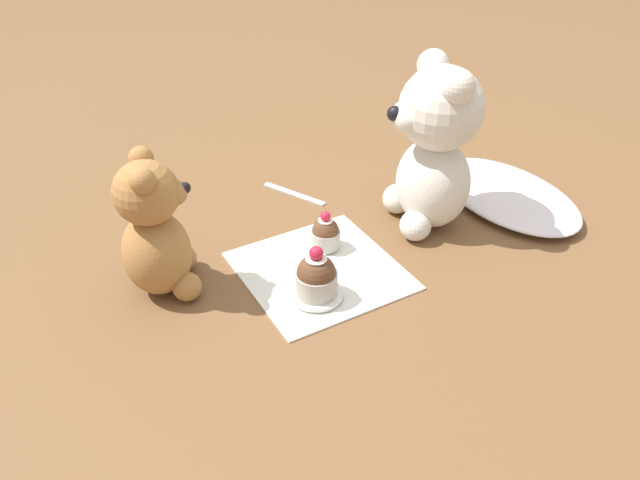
{
  "coord_description": "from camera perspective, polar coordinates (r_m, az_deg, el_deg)",
  "views": [
    {
      "loc": [
        0.63,
        -0.36,
        0.56
      ],
      "look_at": [
        0.0,
        0.0,
        0.06
      ],
      "focal_mm": 35.0,
      "sensor_mm": 36.0,
      "label": 1
    }
  ],
  "objects": [
    {
      "name": "ground_plane",
      "position": [
        0.91,
        0.0,
        -2.89
      ],
      "size": [
        4.0,
        4.0,
        0.0
      ],
      "primitive_type": "plane",
      "color": "brown"
    },
    {
      "name": "knitted_placemat",
      "position": [
        0.91,
        0.0,
        -2.74
      ],
      "size": [
        0.22,
        0.22,
        0.01
      ],
      "primitive_type": "cube",
      "color": "silver",
      "rests_on": "ground_plane"
    },
    {
      "name": "tulle_cloth",
      "position": [
        1.12,
        16.76,
        4.04
      ],
      "size": [
        0.29,
        0.18,
        0.03
      ],
      "primitive_type": "ellipsoid",
      "color": "silver",
      "rests_on": "ground_plane"
    },
    {
      "name": "teddy_bear_cream",
      "position": [
        0.97,
        10.43,
        8.36
      ],
      "size": [
        0.15,
        0.15,
        0.27
      ],
      "rotation": [
        0.0,
        0.0,
        -0.27
      ],
      "color": "silver",
      "rests_on": "ground_plane"
    },
    {
      "name": "teddy_bear_tan",
      "position": [
        0.86,
        -14.8,
        0.71
      ],
      "size": [
        0.13,
        0.12,
        0.2
      ],
      "rotation": [
        0.0,
        0.0,
        2.88
      ],
      "color": "#A3703D",
      "rests_on": "ground_plane"
    },
    {
      "name": "cupcake_near_cream_bear",
      "position": [
        0.94,
        0.5,
        0.59
      ],
      "size": [
        0.04,
        0.04,
        0.06
      ],
      "color": "#B2ADA3",
      "rests_on": "knitted_placemat"
    },
    {
      "name": "saucer_plate",
      "position": [
        0.86,
        -0.33,
        -4.93
      ],
      "size": [
        0.07,
        0.07,
        0.01
      ],
      "primitive_type": "cylinder",
      "color": "white",
      "rests_on": "knitted_placemat"
    },
    {
      "name": "cupcake_near_tan_bear",
      "position": [
        0.84,
        -0.34,
        -3.37
      ],
      "size": [
        0.06,
        0.06,
        0.08
      ],
      "color": "#B2ADA3",
      "rests_on": "saucer_plate"
    },
    {
      "name": "teaspoon",
      "position": [
        1.1,
        -2.39,
        4.29
      ],
      "size": [
        0.12,
        0.07,
        0.01
      ],
      "primitive_type": "cube",
      "rotation": [
        0.0,
        0.0,
        3.6
      ],
      "color": "silver",
      "rests_on": "ground_plane"
    }
  ]
}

